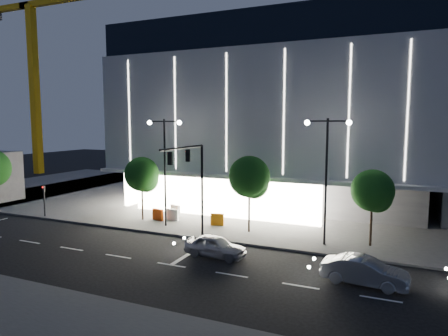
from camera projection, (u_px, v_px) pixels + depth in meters
ground at (157, 253)px, 26.64m from camera, size 160.00×160.00×0.00m
sidewalk_museum at (306, 197)px, 46.54m from camera, size 70.00×40.00×0.15m
museum at (287, 117)px, 44.75m from camera, size 30.00×25.80×18.00m
traffic_mast at (193, 174)px, 28.72m from camera, size 0.33×5.89×7.07m
street_lamp_west at (165, 156)px, 32.62m from camera, size 3.16×0.36×9.00m
street_lamp_east at (327, 163)px, 27.49m from camera, size 3.16×0.36×9.00m
ped_signal_far at (44, 198)px, 36.44m from camera, size 0.22×0.24×3.00m
tower_crane at (37, 51)px, 65.99m from camera, size 32.00×2.00×28.50m
tree_left at (142, 176)px, 34.94m from camera, size 3.02×3.02×5.72m
tree_mid at (250, 179)px, 30.96m from camera, size 3.25×3.25×6.15m
tree_right at (373, 193)px, 27.46m from camera, size 2.91×2.91×5.51m
car_lead at (215, 246)px, 25.92m from camera, size 4.18×1.83×1.40m
car_second at (365, 271)px, 21.46m from camera, size 4.64×2.03×1.48m
barrier_a at (158, 214)px, 35.11m from camera, size 1.13×0.45×1.00m
barrier_b at (175, 210)px, 36.75m from camera, size 1.12×0.62×1.00m
barrier_c at (217, 219)px, 33.30m from camera, size 1.13×0.52×1.00m
barrier_d at (172, 215)px, 35.00m from camera, size 1.12×0.36×1.00m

